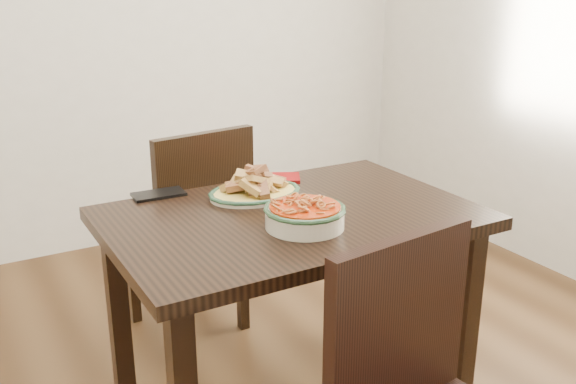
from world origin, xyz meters
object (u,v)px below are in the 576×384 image
chair_far (194,223)px  fish_plate (255,183)px  smartphone (159,194)px  noodle_bowl (305,213)px  dining_table (291,245)px

chair_far → fish_plate: 0.57m
smartphone → noodle_bowl: bearing=-57.7°
dining_table → smartphone: smartphone is taller
chair_far → noodle_bowl: 0.85m
dining_table → smartphone: size_ratio=6.59×
noodle_bowl → smartphone: noodle_bowl is taller
dining_table → fish_plate: fish_plate is taller
chair_far → noodle_bowl: chair_far is taller
fish_plate → smartphone: bearing=149.4°
noodle_bowl → smartphone: bearing=119.8°
dining_table → fish_plate: bearing=98.2°
fish_plate → chair_far: bearing=94.1°
chair_far → smartphone: bearing=45.3°
fish_plate → noodle_bowl: bearing=-90.0°
fish_plate → smartphone: 0.32m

